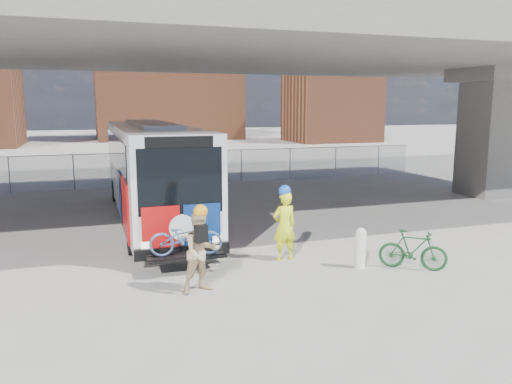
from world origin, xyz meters
name	(u,v)px	position (x,y,z in m)	size (l,w,h in m)	color
ground	(232,240)	(0.00, 0.00, 0.00)	(160.00, 160.00, 0.00)	#9E9991
bus	(152,165)	(-2.00, 3.84, 2.11)	(2.67, 13.01, 3.69)	silver
overpass	(201,45)	(0.00, 4.00, 6.54)	(40.00, 16.00, 7.95)	#605E59
chainlink_fence	(171,159)	(0.00, 12.00, 1.42)	(30.00, 0.06, 30.00)	gray
brick_buildings	(132,96)	(1.23, 48.23, 5.42)	(54.00, 22.00, 12.00)	brown
smokestack	(219,46)	(14.00, 55.00, 12.50)	(2.20, 2.20, 25.00)	brown
bollard	(361,246)	(2.49, -3.77, 0.59)	(0.29, 0.29, 1.10)	silver
cyclist_hivis	(284,224)	(0.82, -2.47, 1.03)	(0.76, 0.55, 2.14)	#E9F81A
cyclist_tan	(201,251)	(-1.91, -4.13, 0.98)	(1.08, 0.93, 2.08)	tan
bike_parked	(413,250)	(3.74, -4.32, 0.53)	(0.50, 1.76, 1.06)	#164623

